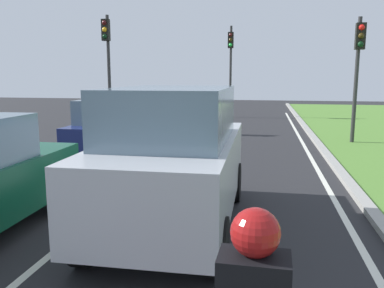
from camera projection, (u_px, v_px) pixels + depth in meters
The scene contains 9 objects.
ground_plane at pixel (189, 160), 11.72m from camera, with size 60.00×60.00×0.00m, color #262628.
lane_line_center at pixel (166, 159), 11.85m from camera, with size 0.12×32.00×0.01m, color silver.
lane_line_right_edge at pixel (315, 165), 11.08m from camera, with size 0.12×32.00×0.01m, color silver.
curb_right at pixel (333, 163), 10.99m from camera, with size 0.24×48.00×0.12m, color #9E9B93.
car_suv_ahead at pixel (174, 158), 6.31m from camera, with size 2.00×4.52×2.28m.
car_hatchback_far at pixel (113, 129), 11.86m from camera, with size 1.74×3.71×1.78m.
traffic_light_near_right at pixel (358, 59), 13.91m from camera, with size 0.32×0.50×4.49m.
traffic_light_overhead_left at pixel (107, 53), 17.15m from camera, with size 0.32×0.50×5.04m.
traffic_light_far_median at pixel (231, 57), 23.10m from camera, with size 0.32×0.50×5.32m.
Camera 1 is at (2.16, 2.73, 2.45)m, focal length 37.03 mm.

